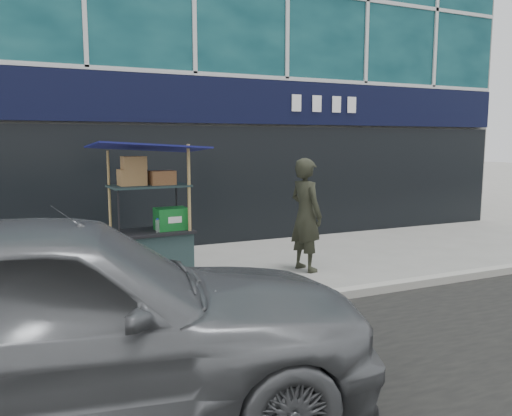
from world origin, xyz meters
name	(u,v)px	position (x,y,z in m)	size (l,w,h in m)	color
ground	(286,301)	(0.00, 0.00, 0.00)	(80.00, 80.00, 0.00)	slate
curb	(294,301)	(0.00, -0.20, 0.06)	(80.00, 0.18, 0.12)	gray
vendor_cart	(152,236)	(-1.45, 1.45, 0.74)	(1.63, 1.21, 2.10)	black
vendor_man	(306,215)	(1.02, 1.30, 0.92)	(0.67, 0.44, 1.83)	black
parked_car	(48,319)	(-2.93, -1.87, 0.82)	(1.95, 4.84, 1.65)	#595C61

